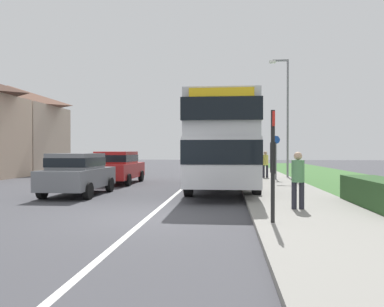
% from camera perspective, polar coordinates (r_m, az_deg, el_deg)
% --- Properties ---
extents(ground_plane, '(120.00, 120.00, 0.00)m').
position_cam_1_polar(ground_plane, '(9.89, -6.48, -9.49)').
color(ground_plane, '#424247').
extents(lane_marking_centre, '(0.14, 60.00, 0.01)m').
position_cam_1_polar(lane_marking_centre, '(17.73, -1.15, -5.06)').
color(lane_marking_centre, silver).
rests_on(lane_marking_centre, ground_plane).
extents(pavement_near_side, '(3.20, 68.00, 0.12)m').
position_cam_1_polar(pavement_near_side, '(15.78, 13.40, -5.55)').
color(pavement_near_side, gray).
rests_on(pavement_near_side, ground_plane).
extents(roadside_hedge, '(1.10, 4.22, 0.90)m').
position_cam_1_polar(roadside_hedge, '(11.78, 26.88, -5.73)').
color(roadside_hedge, '#2D5128').
rests_on(roadside_hedge, ground_plane).
extents(double_decker_bus, '(2.80, 10.70, 3.70)m').
position_cam_1_polar(double_decker_bus, '(16.91, 4.73, 1.92)').
color(double_decker_bus, '#BCBCC1').
rests_on(double_decker_bus, ground_plane).
extents(parked_car_grey, '(1.87, 3.92, 1.60)m').
position_cam_1_polar(parked_car_grey, '(14.99, -16.85, -2.72)').
color(parked_car_grey, slate).
rests_on(parked_car_grey, ground_plane).
extents(parked_car_red, '(2.00, 4.40, 1.65)m').
position_cam_1_polar(parked_car_red, '(19.85, -11.17, -1.86)').
color(parked_car_red, '#B21E1E').
rests_on(parked_car_red, ground_plane).
extents(pedestrian_at_stop, '(0.34, 0.34, 1.67)m').
position_cam_1_polar(pedestrian_at_stop, '(10.64, 15.69, -3.51)').
color(pedestrian_at_stop, '#23232D').
rests_on(pedestrian_at_stop, ground_plane).
extents(pedestrian_walking_away, '(0.34, 0.34, 1.67)m').
position_cam_1_polar(pedestrian_walking_away, '(22.57, 11.01, -1.42)').
color(pedestrian_walking_away, '#23232D').
rests_on(pedestrian_walking_away, ground_plane).
extents(bus_stop_sign, '(0.09, 0.52, 2.60)m').
position_cam_1_polar(bus_stop_sign, '(8.52, 12.09, -0.68)').
color(bus_stop_sign, black).
rests_on(bus_stop_sign, ground_plane).
extents(cycle_route_sign, '(0.44, 0.08, 2.52)m').
position_cam_1_polar(cycle_route_sign, '(21.27, 12.54, -0.32)').
color(cycle_route_sign, slate).
rests_on(cycle_route_sign, ground_plane).
extents(street_lamp_mid, '(1.14, 0.20, 7.11)m').
position_cam_1_polar(street_lamp_mid, '(23.23, 13.98, 6.35)').
color(street_lamp_mid, slate).
rests_on(street_lamp_mid, ground_plane).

